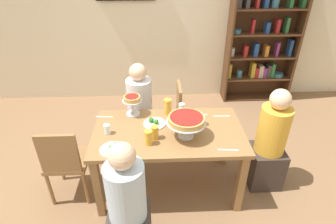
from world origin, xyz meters
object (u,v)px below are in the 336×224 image
diner_head_east (269,147)px  chair_head_west (66,160)px  water_glass_clear_spare (107,129)px  cutlery_fork_near (228,150)px  personal_pizza_stand (132,101)px  diner_far_left (140,114)px  salad_plate_near_diner (113,149)px  diner_near_left (128,211)px  deep_dish_pizza_stand (186,120)px  cutlery_knife_far (199,114)px  cutlery_knife_near (222,116)px  cutlery_fork_far (104,117)px  water_glass_clear_far (201,120)px  chair_far_right (188,114)px  beer_glass_amber_spare (155,132)px  water_glass_clear_near (182,109)px  beer_glass_amber_short (149,138)px  beer_glass_amber_tall (168,107)px  bookshelf (264,32)px  dining_table (168,139)px  salad_plate_far_diner (154,123)px

diner_head_east → chair_head_west: size_ratio=1.32×
water_glass_clear_spare → cutlery_fork_near: 1.13m
personal_pizza_stand → diner_far_left: bearing=83.3°
salad_plate_near_diner → chair_head_west: bearing=161.1°
diner_near_left → deep_dish_pizza_stand: size_ratio=3.14×
cutlery_knife_far → cutlery_knife_near: bearing=175.6°
diner_far_left → cutlery_fork_far: (-0.34, -0.45, 0.25)m
diner_near_left → water_glass_clear_far: 1.10m
chair_far_right → deep_dish_pizza_stand: deep_dish_pizza_stand is taller
beer_glass_amber_spare → water_glass_clear_near: beer_glass_amber_spare is taller
chair_head_west → diner_far_left: bearing=49.6°
cutlery_knife_near → cutlery_fork_far: (-1.23, 0.04, 0.00)m
diner_far_left → salad_plate_near_diner: diner_far_left is taller
personal_pizza_stand → salad_plate_near_diner: personal_pizza_stand is taller
chair_far_right → cutlery_knife_near: bearing=32.0°
beer_glass_amber_spare → cutlery_fork_far: size_ratio=0.73×
beer_glass_amber_short → cutlery_fork_near: beer_glass_amber_short is taller
water_glass_clear_spare → cutlery_fork_far: size_ratio=0.55×
diner_far_left → cutlery_fork_near: (0.82, -1.04, 0.25)m
personal_pizza_stand → cutlery_knife_far: bearing=-3.4°
beer_glass_amber_tall → salad_plate_near_diner: bearing=-131.1°
bookshelf → beer_glass_amber_short: size_ratio=15.59×
water_glass_clear_far → cutlery_knife_far: size_ratio=0.56×
dining_table → personal_pizza_stand: 0.55m
bookshelf → chair_head_west: size_ratio=2.54×
water_glass_clear_far → diner_head_east: bearing=-5.7°
chair_far_right → salad_plate_near_diner: bearing=-38.3°
chair_far_right → cutlery_knife_near: size_ratio=4.83×
beer_glass_amber_short → deep_dish_pizza_stand: bearing=16.6°
diner_head_east → cutlery_knife_far: (-0.71, 0.26, 0.25)m
beer_glass_amber_tall → chair_far_right: bearing=56.2°
cutlery_fork_near → water_glass_clear_far: bearing=119.3°
bookshelf → deep_dish_pizza_stand: 2.54m
dining_table → water_glass_clear_near: 0.38m
beer_glass_amber_spare → water_glass_clear_near: 0.51m
beer_glass_amber_short → beer_glass_amber_spare: bearing=56.1°
personal_pizza_stand → beer_glass_amber_short: (0.17, -0.52, -0.09)m
water_glass_clear_far → water_glass_clear_spare: size_ratio=1.01×
chair_head_west → deep_dish_pizza_stand: size_ratio=2.38×
cutlery_fork_far → water_glass_clear_near: bearing=-171.0°
bookshelf → salad_plate_far_diner: bookshelf is taller
beer_glass_amber_tall → cutlery_fork_far: (-0.66, -0.04, -0.08)m
dining_table → diner_head_east: bearing=1.0°
water_glass_clear_spare → cutlery_knife_far: (0.92, 0.30, -0.05)m
diner_head_east → deep_dish_pizza_stand: 0.99m
dining_table → water_glass_clear_far: size_ratio=14.54×
personal_pizza_stand → beer_glass_amber_tall: bearing=-0.9°
cutlery_fork_near → diner_far_left: bearing=133.9°
personal_pizza_stand → beer_glass_amber_spare: bearing=-62.3°
dining_table → cutlery_knife_near: size_ratio=8.10×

